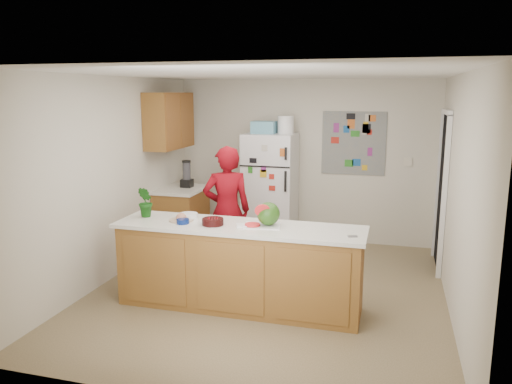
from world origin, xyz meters
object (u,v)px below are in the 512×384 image
(watermelon, at_px, (268,214))
(cherry_bowl, at_px, (213,222))
(person, at_px, (227,211))
(refrigerator, at_px, (270,189))

(watermelon, relative_size, cherry_bowl, 1.07)
(person, distance_m, cherry_bowl, 1.04)
(refrigerator, height_order, cherry_bowl, refrigerator)
(refrigerator, bearing_deg, watermelon, -76.50)
(refrigerator, distance_m, person, 1.45)
(person, xyz_separation_m, cherry_bowl, (0.19, -1.01, 0.13))
(watermelon, bearing_deg, refrigerator, 103.50)
(refrigerator, height_order, watermelon, refrigerator)
(person, bearing_deg, watermelon, 106.76)
(person, height_order, cherry_bowl, person)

